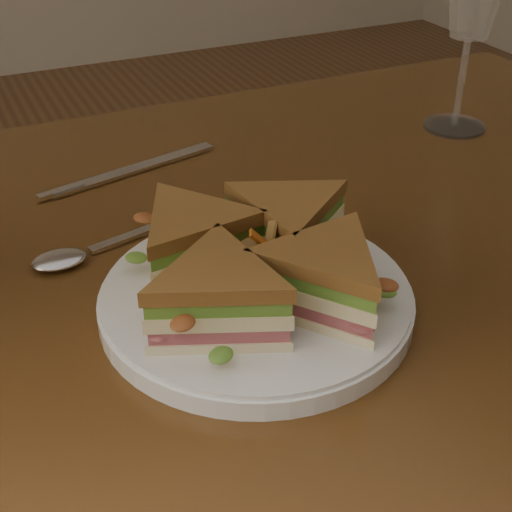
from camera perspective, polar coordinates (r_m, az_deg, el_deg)
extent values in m
cube|color=#381F0C|center=(0.65, 0.62, -1.37)|extent=(1.20, 0.80, 0.04)
cylinder|color=#331F0F|center=(1.35, 15.01, -1.76)|extent=(0.06, 0.06, 0.71)
cylinder|color=white|center=(0.57, 0.00, -3.55)|extent=(0.25, 0.25, 0.02)
cube|color=silver|center=(0.68, -8.33, 2.14)|extent=(0.13, 0.04, 0.00)
ellipsoid|color=silver|center=(0.65, -15.47, -0.36)|extent=(0.05, 0.03, 0.01)
cube|color=silver|center=(0.80, -9.56, 6.85)|extent=(0.20, 0.06, 0.00)
cube|color=silver|center=(0.77, -15.35, 4.91)|extent=(0.05, 0.02, 0.00)
cylinder|color=white|center=(0.94, 15.57, 9.98)|extent=(0.08, 0.08, 0.00)
cylinder|color=white|center=(0.92, 16.10, 13.22)|extent=(0.01, 0.01, 0.11)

